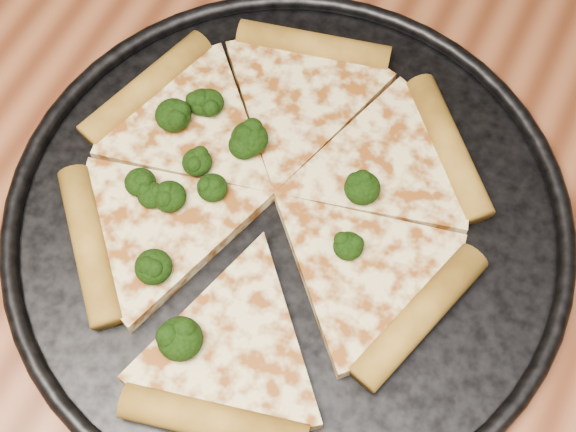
% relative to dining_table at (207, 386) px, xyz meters
% --- Properties ---
extents(dining_table, '(1.20, 0.90, 0.75)m').
position_rel_dining_table_xyz_m(dining_table, '(0.00, 0.00, 0.00)').
color(dining_table, brown).
rests_on(dining_table, ground).
extents(pizza_pan, '(0.41, 0.41, 0.02)m').
position_rel_dining_table_xyz_m(pizza_pan, '(0.01, 0.11, 0.10)').
color(pizza_pan, black).
rests_on(pizza_pan, dining_table).
extents(pizza, '(0.31, 0.34, 0.02)m').
position_rel_dining_table_xyz_m(pizza, '(-0.00, 0.12, 0.11)').
color(pizza, beige).
rests_on(pizza, pizza_pan).
extents(broccoli_florets, '(0.18, 0.20, 0.02)m').
position_rel_dining_table_xyz_m(broccoli_florets, '(-0.04, 0.10, 0.12)').
color(broccoli_florets, black).
rests_on(broccoli_florets, pizza).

